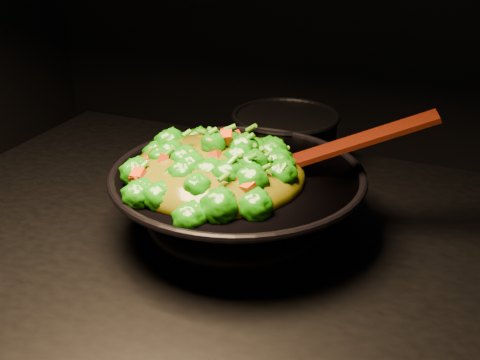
% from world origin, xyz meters
% --- Properties ---
extents(wok, '(0.41, 0.41, 0.11)m').
position_xyz_m(wok, '(-0.00, 0.04, 0.95)').
color(wok, black).
rests_on(wok, stovetop).
extents(stir_fry, '(0.34, 0.34, 0.09)m').
position_xyz_m(stir_fry, '(-0.03, 0.01, 1.06)').
color(stir_fry, '#187408').
rests_on(stir_fry, wok).
extents(spatula, '(0.27, 0.12, 0.12)m').
position_xyz_m(spatula, '(0.14, 0.10, 1.06)').
color(spatula, '#3E1508').
rests_on(spatula, wok).
extents(back_pot, '(0.26, 0.26, 0.12)m').
position_xyz_m(back_pot, '(-0.02, 0.32, 0.96)').
color(back_pot, black).
rests_on(back_pot, stovetop).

